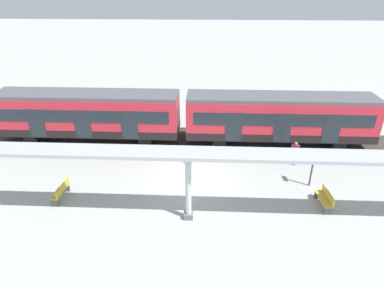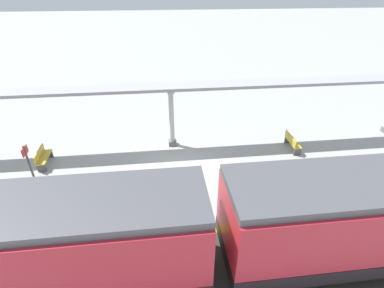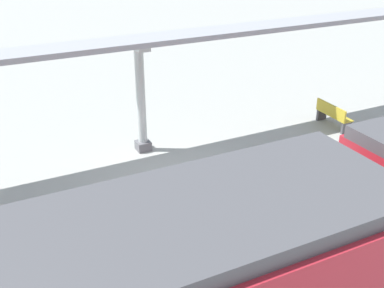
# 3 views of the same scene
# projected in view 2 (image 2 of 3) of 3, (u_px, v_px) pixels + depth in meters

# --- Properties ---
(ground_plane) EXTENTS (176.00, 176.00, 0.00)m
(ground_plane) POSITION_uv_depth(u_px,v_px,m) (178.00, 178.00, 13.90)
(ground_plane) COLOR #A6A8A3
(tactile_edge_strip) EXTENTS (0.41, 34.57, 0.01)m
(tactile_edge_strip) POSITION_uv_depth(u_px,v_px,m) (184.00, 231.00, 10.93)
(tactile_edge_strip) COLOR gold
(tactile_edge_strip) RESTS_ON ground
(trackbed) EXTENTS (3.20, 46.57, 0.01)m
(trackbed) POSITION_uv_depth(u_px,v_px,m) (189.00, 273.00, 9.38)
(trackbed) COLOR #38332D
(trackbed) RESTS_ON ground
(canopy_pillar_second) EXTENTS (1.10, 0.44, 3.45)m
(canopy_pillar_second) POSITION_uv_depth(u_px,v_px,m) (172.00, 118.00, 15.78)
(canopy_pillar_second) COLOR slate
(canopy_pillar_second) RESTS_ON ground
(canopy_beam) EXTENTS (1.20, 27.93, 0.16)m
(canopy_beam) POSITION_uv_depth(u_px,v_px,m) (171.00, 87.00, 14.88)
(canopy_beam) COLOR #A8AAB2
(canopy_beam) RESTS_ON canopy_pillar_nearest
(bench_near_end) EXTENTS (1.52, 0.51, 0.86)m
(bench_near_end) POSITION_uv_depth(u_px,v_px,m) (43.00, 157.00, 14.68)
(bench_near_end) COLOR gold
(bench_near_end) RESTS_ON ground
(bench_mid_platform) EXTENTS (1.51, 0.49, 0.86)m
(bench_mid_platform) POSITION_uv_depth(u_px,v_px,m) (292.00, 142.00, 16.04)
(bench_mid_platform) COLOR gold
(bench_mid_platform) RESTS_ON ground
(platform_info_sign) EXTENTS (0.56, 0.10, 2.20)m
(platform_info_sign) POSITION_uv_depth(u_px,v_px,m) (29.00, 163.00, 12.66)
(platform_info_sign) COLOR #4C4C51
(platform_info_sign) RESTS_ON ground
(passenger_waiting_near_edge) EXTENTS (0.36, 0.50, 1.57)m
(passenger_waiting_near_edge) POSITION_uv_depth(u_px,v_px,m) (19.00, 203.00, 10.89)
(passenger_waiting_near_edge) COLOR brown
(passenger_waiting_near_edge) RESTS_ON ground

